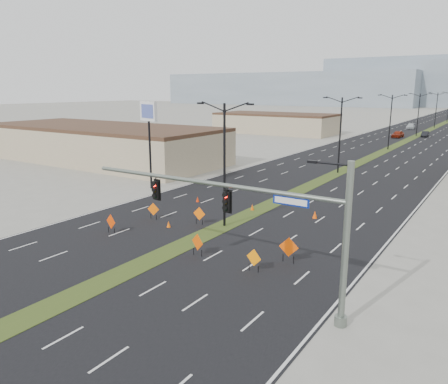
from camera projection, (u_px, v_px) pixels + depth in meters
The scene contains 27 objects.
ground at pixel (116, 277), 26.38m from camera, with size 600.00×600.00×0.00m, color gray.
road_surface at pixel (419, 135), 107.76m from camera, with size 25.00×400.00×0.02m, color black.
median_strip at pixel (419, 135), 107.76m from camera, with size 2.00×400.00×0.04m, color #35491A.
building_sw_near at pixel (102, 145), 68.88m from camera, with size 40.00×16.00×5.00m, color tan.
building_sw_far at pixel (276, 124), 112.10m from camera, with size 30.00×14.00×4.50m, color tan.
mesa_west at pixel (288, 89), 315.72m from camera, with size 180.00×50.00×22.00m, color gray.
mesa_backdrop at pixel (433, 81), 299.11m from camera, with size 140.00×50.00×32.00m, color gray.
signal_mast at pixel (257, 215), 22.33m from camera, with size 16.30×0.60×8.00m.
streetlight_0 at pixel (224, 161), 34.89m from camera, with size 5.15×0.24×10.02m.
streetlight_1 at pixel (340, 133), 57.68m from camera, with size 5.15×0.24×10.02m.
streetlight_2 at pixel (390, 120), 80.47m from camera, with size 5.15×0.24×10.02m.
streetlight_3 at pixel (418, 113), 103.25m from camera, with size 5.15×0.24×10.02m.
streetlight_4 at pixel (436, 109), 126.04m from camera, with size 5.15×0.24×10.02m.
car_left at pixel (398, 134), 101.30m from camera, with size 1.90×4.73×1.61m, color maroon.
car_mid at pixel (425, 134), 102.96m from camera, with size 1.38×3.95×1.30m, color black.
car_far at pixel (411, 126), 123.30m from camera, with size 2.04×5.02×1.46m, color silver.
construction_sign_0 at pixel (153, 210), 37.82m from camera, with size 1.08×0.30×1.46m.
construction_sign_1 at pixel (111, 222), 34.09m from camera, with size 1.16×0.24×1.56m.
construction_sign_2 at pixel (199, 214), 36.37m from camera, with size 1.13×0.15×1.50m.
construction_sign_3 at pixel (197, 243), 29.50m from camera, with size 1.14×0.38×1.57m.
construction_sign_4 at pixel (254, 259), 26.94m from camera, with size 1.10×0.21×1.48m.
construction_sign_5 at pixel (289, 248), 28.28m from camera, with size 1.29×0.27×1.74m.
cone_0 at pixel (169, 224), 35.70m from camera, with size 0.33×0.33×0.55m, color #FF5F05.
cone_1 at pixel (252, 207), 40.69m from camera, with size 0.36×0.36×0.59m, color #DB5104.
cone_2 at pixel (315, 215), 38.19m from camera, with size 0.41×0.41×0.68m, color #F34D05.
cone_3 at pixel (198, 199), 43.76m from camera, with size 0.32×0.32×0.54m, color red.
pole_sign_west at pixel (149, 118), 48.02m from camera, with size 3.13×1.32×9.75m.
Camera 1 is at (18.89, -16.89, 11.08)m, focal length 35.00 mm.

